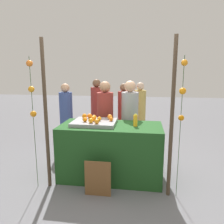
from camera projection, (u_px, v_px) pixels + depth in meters
name	position (u px, v px, depth m)	size (l,w,h in m)	color
ground_plane	(111.00, 176.00, 3.89)	(24.00, 24.00, 0.00)	slate
stall_counter	(111.00, 151.00, 3.80)	(1.74, 0.83, 0.95)	#1E4C1E
orange_tray	(94.00, 122.00, 3.77)	(0.74, 0.59, 0.06)	gray
orange_0	(97.00, 121.00, 3.54)	(0.08, 0.08, 0.08)	orange
orange_1	(90.00, 116.00, 3.95)	(0.09, 0.09, 0.09)	orange
orange_2	(85.00, 120.00, 3.68)	(0.08, 0.08, 0.08)	orange
orange_3	(85.00, 116.00, 3.93)	(0.09, 0.09, 0.09)	orange
orange_4	(91.00, 121.00, 3.60)	(0.08, 0.08, 0.08)	orange
orange_5	(110.00, 117.00, 3.86)	(0.09, 0.09, 0.09)	orange
orange_6	(111.00, 119.00, 3.73)	(0.07, 0.07, 0.07)	orange
orange_7	(93.00, 119.00, 3.73)	(0.09, 0.09, 0.09)	orange
orange_8	(94.00, 118.00, 3.81)	(0.09, 0.09, 0.09)	orange
orange_9	(99.00, 119.00, 3.75)	(0.07, 0.07, 0.07)	orange
juice_bottle	(135.00, 120.00, 3.62)	(0.07, 0.07, 0.21)	#F9AC20
chalkboard_sign	(98.00, 179.00, 3.25)	(0.40, 0.03, 0.56)	brown
vendor_left	(105.00, 124.00, 4.47)	(0.33, 0.33, 1.66)	maroon
vendor_right	(130.00, 125.00, 4.37)	(0.34, 0.34, 1.68)	#99999E
crowd_person_0	(66.00, 118.00, 5.30)	(0.31, 0.31, 1.56)	#384C8C
crowd_person_1	(124.00, 115.00, 5.69)	(0.31, 0.31, 1.54)	maroon
crowd_person_2	(97.00, 111.00, 6.02)	(0.33, 0.33, 1.64)	maroon
crowd_person_3	(140.00, 113.00, 5.85)	(0.31, 0.31, 1.56)	tan
crowd_person_4	(106.00, 118.00, 5.38)	(0.30, 0.30, 1.52)	maroon
canopy_post_left	(46.00, 116.00, 3.36)	(0.06, 0.06, 2.35)	#473828
canopy_post_right	(172.00, 120.00, 3.09)	(0.06, 0.06, 2.35)	#473828
garland_strand_left	(31.00, 91.00, 3.26)	(0.10, 0.10, 2.07)	#2D4C23
garland_strand_right	(183.00, 92.00, 2.97)	(0.09, 0.10, 2.07)	#2D4C23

